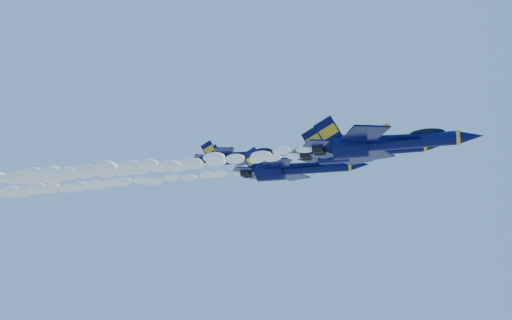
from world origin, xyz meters
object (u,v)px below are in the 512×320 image
(jet_lead, at_px, (383,143))
(jet_third, at_px, (295,169))
(jet_fourth, at_px, (239,156))
(jet_second, at_px, (362,150))

(jet_lead, relative_size, jet_third, 0.90)
(jet_third, distance_m, jet_fourth, 14.10)
(jet_lead, bearing_deg, jet_fourth, 134.17)
(jet_third, relative_size, jet_fourth, 1.19)
(jet_second, distance_m, jet_fourth, 27.95)
(jet_second, bearing_deg, jet_lead, -71.06)
(jet_second, relative_size, jet_third, 0.92)
(jet_second, xyz_separation_m, jet_third, (-10.51, 9.62, 0.47))
(jet_lead, relative_size, jet_fourth, 1.08)
(jet_third, bearing_deg, jet_second, -42.46)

